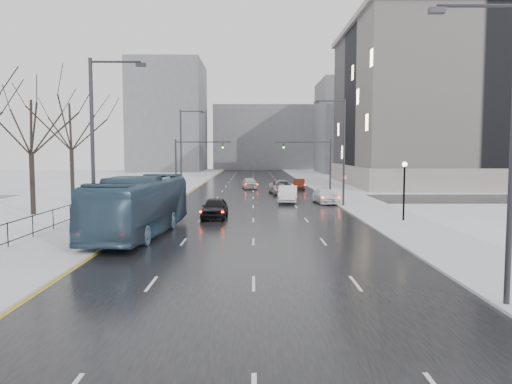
{
  "coord_description": "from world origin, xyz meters",
  "views": [
    {
      "loc": [
        -0.02,
        -6.15,
        5.21
      ],
      "look_at": [
        0.18,
        26.88,
        2.5
      ],
      "focal_mm": 35.0,
      "sensor_mm": 36.0,
      "label": 1
    }
  ],
  "objects_px": {
    "sedan_right_near": "(288,194)",
    "streetlight_r_mid": "(342,147)",
    "mast_signal_left": "(186,161)",
    "sedan_center_near": "(215,208)",
    "streetlight_r_near": "(506,139)",
    "mast_signal_right": "(321,161)",
    "bus": "(140,206)",
    "streetlight_l_near": "(97,143)",
    "no_uturn_sign": "(344,180)",
    "streetlight_l_far": "(183,148)",
    "sedan_right_distant": "(299,184)",
    "sedan_right_cross": "(282,187)",
    "sedan_right_far": "(325,196)",
    "lamppost_r_mid": "(404,182)",
    "tree_park_d": "(34,216)",
    "tree_park_e": "(73,203)",
    "sedan_center_far": "(250,183)"
  },
  "relations": [
    {
      "from": "bus",
      "to": "streetlight_l_near",
      "type": "bearing_deg",
      "value": -100.34
    },
    {
      "from": "streetlight_l_near",
      "to": "sedan_right_distant",
      "type": "bearing_deg",
      "value": 70.66
    },
    {
      "from": "streetlight_l_far",
      "to": "lamppost_r_mid",
      "type": "distance_m",
      "value": 29.3
    },
    {
      "from": "streetlight_l_near",
      "to": "no_uturn_sign",
      "type": "bearing_deg",
      "value": 54.11
    },
    {
      "from": "streetlight_l_near",
      "to": "sedan_right_near",
      "type": "bearing_deg",
      "value": 63.92
    },
    {
      "from": "mast_signal_left",
      "to": "sedan_right_far",
      "type": "height_order",
      "value": "mast_signal_left"
    },
    {
      "from": "streetlight_r_near",
      "to": "mast_signal_right",
      "type": "xyz_separation_m",
      "value": [
        -0.84,
        38.0,
        -1.51
      ]
    },
    {
      "from": "tree_park_e",
      "to": "no_uturn_sign",
      "type": "bearing_deg",
      "value": 0.0
    },
    {
      "from": "streetlight_l_near",
      "to": "sedan_right_far",
      "type": "xyz_separation_m",
      "value": [
        15.37,
        23.27,
        -4.87
      ]
    },
    {
      "from": "mast_signal_left",
      "to": "tree_park_d",
      "type": "bearing_deg",
      "value": -126.8
    },
    {
      "from": "streetlight_r_near",
      "to": "no_uturn_sign",
      "type": "height_order",
      "value": "streetlight_r_near"
    },
    {
      "from": "sedan_center_near",
      "to": "lamppost_r_mid",
      "type": "bearing_deg",
      "value": -7.41
    },
    {
      "from": "sedan_center_near",
      "to": "sedan_right_cross",
      "type": "relative_size",
      "value": 0.79
    },
    {
      "from": "sedan_right_near",
      "to": "streetlight_r_mid",
      "type": "bearing_deg",
      "value": -33.56
    },
    {
      "from": "tree_park_d",
      "to": "no_uturn_sign",
      "type": "bearing_deg",
      "value": 20.32
    },
    {
      "from": "streetlight_l_near",
      "to": "streetlight_l_far",
      "type": "height_order",
      "value": "same"
    },
    {
      "from": "streetlight_r_near",
      "to": "tree_park_d",
      "type": "bearing_deg",
      "value": 137.25
    },
    {
      "from": "streetlight_l_far",
      "to": "sedan_right_distant",
      "type": "relative_size",
      "value": 2.3
    },
    {
      "from": "tree_park_d",
      "to": "streetlight_l_far",
      "type": "height_order",
      "value": "streetlight_l_far"
    },
    {
      "from": "streetlight_r_mid",
      "to": "mast_signal_right",
      "type": "relative_size",
      "value": 1.54
    },
    {
      "from": "sedan_center_near",
      "to": "sedan_right_near",
      "type": "xyz_separation_m",
      "value": [
        6.49,
        11.65,
        0.05
      ]
    },
    {
      "from": "tree_park_e",
      "to": "streetlight_r_mid",
      "type": "xyz_separation_m",
      "value": [
        26.37,
        -4.0,
        5.62
      ]
    },
    {
      "from": "mast_signal_left",
      "to": "sedan_right_near",
      "type": "relative_size",
      "value": 1.26
    },
    {
      "from": "streetlight_l_near",
      "to": "sedan_center_near",
      "type": "relative_size",
      "value": 2.14
    },
    {
      "from": "sedan_right_far",
      "to": "sedan_center_near",
      "type": "bearing_deg",
      "value": -139.72
    },
    {
      "from": "tree_park_e",
      "to": "sedan_center_near",
      "type": "relative_size",
      "value": 2.89
    },
    {
      "from": "mast_signal_left",
      "to": "sedan_right_distant",
      "type": "bearing_deg",
      "value": 43.73
    },
    {
      "from": "sedan_right_cross",
      "to": "sedan_right_distant",
      "type": "height_order",
      "value": "sedan_right_cross"
    },
    {
      "from": "streetlight_r_mid",
      "to": "sedan_right_far",
      "type": "relative_size",
      "value": 2.05
    },
    {
      "from": "streetlight_r_mid",
      "to": "mast_signal_left",
      "type": "distance_m",
      "value": 17.5
    },
    {
      "from": "mast_signal_right",
      "to": "mast_signal_left",
      "type": "distance_m",
      "value": 14.65
    },
    {
      "from": "sedan_center_near",
      "to": "sedan_right_near",
      "type": "height_order",
      "value": "sedan_right_near"
    },
    {
      "from": "sedan_center_far",
      "to": "mast_signal_left",
      "type": "bearing_deg",
      "value": -122.47
    },
    {
      "from": "streetlight_l_near",
      "to": "streetlight_r_near",
      "type": "bearing_deg",
      "value": -31.48
    },
    {
      "from": "tree_park_e",
      "to": "streetlight_l_far",
      "type": "bearing_deg",
      "value": 38.57
    },
    {
      "from": "streetlight_r_near",
      "to": "bus",
      "type": "xyz_separation_m",
      "value": [
        -15.17,
        14.43,
        -3.75
      ]
    },
    {
      "from": "mast_signal_right",
      "to": "bus",
      "type": "relative_size",
      "value": 0.5
    },
    {
      "from": "streetlight_r_near",
      "to": "streetlight_r_mid",
      "type": "bearing_deg",
      "value": 90.0
    },
    {
      "from": "sedan_center_near",
      "to": "mast_signal_right",
      "type": "bearing_deg",
      "value": 58.36
    },
    {
      "from": "bus",
      "to": "streetlight_l_far",
      "type": "bearing_deg",
      "value": 96.84
    },
    {
      "from": "tree_park_e",
      "to": "streetlight_l_near",
      "type": "relative_size",
      "value": 1.35
    },
    {
      "from": "streetlight_r_near",
      "to": "sedan_right_near",
      "type": "bearing_deg",
      "value": 97.85
    },
    {
      "from": "mast_signal_left",
      "to": "streetlight_r_near",
      "type": "bearing_deg",
      "value": -67.82
    },
    {
      "from": "lamppost_r_mid",
      "to": "bus",
      "type": "height_order",
      "value": "lamppost_r_mid"
    },
    {
      "from": "tree_park_e",
      "to": "sedan_right_far",
      "type": "bearing_deg",
      "value": -1.65
    },
    {
      "from": "streetlight_r_mid",
      "to": "streetlight_l_far",
      "type": "distance_m",
      "value": 20.27
    },
    {
      "from": "lamppost_r_mid",
      "to": "sedan_center_far",
      "type": "height_order",
      "value": "lamppost_r_mid"
    },
    {
      "from": "sedan_right_cross",
      "to": "sedan_right_far",
      "type": "xyz_separation_m",
      "value": [
        3.7,
        -10.47,
        -0.11
      ]
    },
    {
      "from": "streetlight_r_mid",
      "to": "sedan_center_near",
      "type": "xyz_separation_m",
      "value": [
        -11.16,
        -7.81,
        -4.78
      ]
    },
    {
      "from": "lamppost_r_mid",
      "to": "bus",
      "type": "xyz_separation_m",
      "value": [
        -18.0,
        -5.57,
        -1.08
      ]
    }
  ]
}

